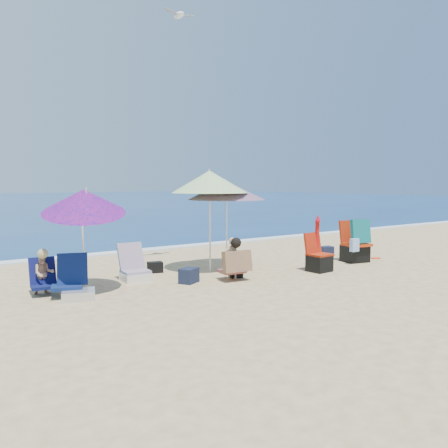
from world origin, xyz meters
TOP-DOWN VIEW (x-y plane):
  - ground at (0.00, 0.00)m, footprint 120.00×120.00m
  - foam at (0.00, 5.10)m, footprint 120.00×0.50m
  - umbrella_turquoise at (0.05, 1.39)m, footprint 2.26×2.26m
  - umbrella_striped at (-0.44, 1.38)m, footprint 1.79×1.79m
  - umbrella_blue at (-3.49, 0.91)m, footprint 1.96×2.00m
  - furled_umbrella at (1.70, 0.06)m, footprint 0.16×0.17m
  - chair_navy at (-3.78, 0.64)m, footprint 0.77×0.94m
  - chair_rainbow at (-2.31, 1.37)m, footprint 0.60×0.73m
  - camp_chair_left at (1.54, -0.14)m, footprint 0.56×0.54m
  - camp_chair_right at (3.24, 0.19)m, footprint 0.81×0.76m
  - person_center at (-0.62, 0.20)m, footprint 0.64×0.61m
  - person_left at (-4.15, 1.25)m, footprint 0.52×0.61m
  - bag_navy_a at (-1.51, 0.53)m, footprint 0.47×0.43m
  - bag_black_a at (-1.57, 1.90)m, footprint 0.38×0.31m
  - bag_tan at (0.25, 1.24)m, footprint 0.26×0.20m
  - bag_navy_b at (3.38, 1.29)m, footprint 0.41×0.34m
  - bag_black_b at (-0.42, 0.37)m, footprint 0.30×0.25m
  - orange_item at (4.08, 0.17)m, footprint 0.26×0.19m
  - seagull at (-0.62, 2.37)m, footprint 0.83×0.39m

SIDE VIEW (x-z plane):
  - ground at x=0.00m, z-range 0.00..0.00m
  - orange_item at x=4.08m, z-range 0.00..0.03m
  - foam at x=0.00m, z-range 0.00..0.04m
  - bag_black_b at x=-0.42m, z-range 0.00..0.20m
  - bag_tan at x=0.25m, z-range 0.00..0.20m
  - bag_black_a at x=-1.57m, z-range 0.00..0.24m
  - bag_navy_b at x=3.38m, z-range 0.00..0.27m
  - bag_navy_a at x=-1.51m, z-range 0.00..0.30m
  - chair_navy at x=-3.78m, z-range -0.18..0.58m
  - chair_rainbow at x=-2.31m, z-range -0.18..0.58m
  - camp_chair_left at x=1.54m, z-range -0.18..0.70m
  - person_left at x=-4.15m, z-range -0.04..0.80m
  - camp_chair_right at x=3.24m, z-range -0.15..0.96m
  - person_center at x=-0.62m, z-range -0.01..0.89m
  - furled_umbrella at x=1.70m, z-range 0.06..1.34m
  - umbrella_blue at x=-3.49m, z-range 0.66..2.72m
  - umbrella_turquoise at x=0.05m, z-range 0.79..2.88m
  - umbrella_striped at x=-0.44m, z-range 0.87..3.21m
  - seagull at x=-0.62m, z-range 5.87..6.01m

